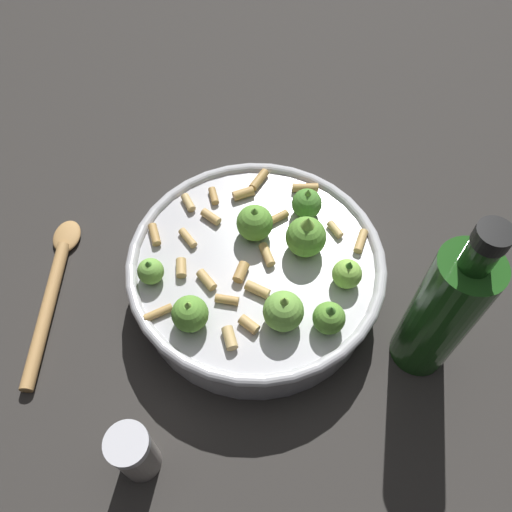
{
  "coord_description": "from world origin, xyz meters",
  "views": [
    {
      "loc": [
        -0.21,
        0.24,
        0.57
      ],
      "look_at": [
        0.0,
        0.0,
        0.07
      ],
      "focal_mm": 36.03,
      "sensor_mm": 36.0,
      "label": 1
    }
  ],
  "objects_px": {
    "cooking_pan": "(257,271)",
    "pepper_shaker": "(135,453)",
    "wooden_spoon": "(53,287)",
    "olive_oil_bottle": "(443,311)"
  },
  "relations": [
    {
      "from": "cooking_pan",
      "to": "olive_oil_bottle",
      "type": "distance_m",
      "value": 0.22
    },
    {
      "from": "cooking_pan",
      "to": "pepper_shaker",
      "type": "distance_m",
      "value": 0.24
    },
    {
      "from": "pepper_shaker",
      "to": "wooden_spoon",
      "type": "distance_m",
      "value": 0.25
    },
    {
      "from": "pepper_shaker",
      "to": "wooden_spoon",
      "type": "relative_size",
      "value": 0.43
    },
    {
      "from": "pepper_shaker",
      "to": "wooden_spoon",
      "type": "bearing_deg",
      "value": -15.36
    },
    {
      "from": "cooking_pan",
      "to": "wooden_spoon",
      "type": "relative_size",
      "value": 1.54
    },
    {
      "from": "cooking_pan",
      "to": "wooden_spoon",
      "type": "height_order",
      "value": "cooking_pan"
    },
    {
      "from": "olive_oil_bottle",
      "to": "wooden_spoon",
      "type": "height_order",
      "value": "olive_oil_bottle"
    },
    {
      "from": "pepper_shaker",
      "to": "olive_oil_bottle",
      "type": "relative_size",
      "value": 0.35
    },
    {
      "from": "olive_oil_bottle",
      "to": "wooden_spoon",
      "type": "bearing_deg",
      "value": 30.83
    }
  ]
}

